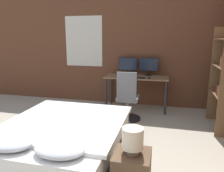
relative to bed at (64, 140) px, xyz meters
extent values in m
cube|color=brown|center=(0.46, 2.78, 1.09)|extent=(12.00, 0.06, 2.70)
cube|color=silver|center=(-0.72, 2.74, 1.30)|extent=(0.97, 0.01, 1.25)
cube|color=#A3B2CC|center=(-0.72, 2.75, 1.30)|extent=(0.89, 0.01, 1.17)
cube|color=#2D2D33|center=(0.00, 0.02, -0.15)|extent=(1.57, 1.92, 0.22)
cube|color=white|center=(0.00, 0.02, 0.08)|extent=(1.51, 1.86, 0.25)
cube|color=white|center=(0.00, 0.13, 0.23)|extent=(1.61, 1.61, 0.05)
ellipsoid|color=silver|center=(-0.30, -0.69, 0.27)|extent=(0.55, 0.38, 0.13)
ellipsoid|color=silver|center=(0.30, -0.69, 0.27)|extent=(0.55, 0.38, 0.13)
cylinder|color=gray|center=(1.04, -0.50, 0.22)|extent=(0.13, 0.13, 0.02)
cylinder|color=gray|center=(1.04, -0.50, 0.26)|extent=(0.02, 0.02, 0.05)
cylinder|color=beige|center=(1.04, -0.50, 0.39)|extent=(0.23, 0.23, 0.22)
cube|color=#846042|center=(0.69, 2.40, 0.50)|extent=(1.45, 0.62, 0.03)
cylinder|color=#2D2D33|center=(0.02, 2.14, 0.11)|extent=(0.05, 0.05, 0.75)
cylinder|color=#2D2D33|center=(1.37, 2.14, 0.11)|extent=(0.05, 0.05, 0.75)
cylinder|color=#2D2D33|center=(0.02, 2.66, 0.11)|extent=(0.05, 0.05, 0.75)
cylinder|color=#2D2D33|center=(1.37, 2.66, 0.11)|extent=(0.05, 0.05, 0.75)
cylinder|color=black|center=(0.44, 2.61, 0.52)|extent=(0.16, 0.16, 0.01)
cylinder|color=black|center=(0.44, 2.61, 0.57)|extent=(0.03, 0.03, 0.09)
cube|color=black|center=(0.44, 2.61, 0.77)|extent=(0.44, 0.03, 0.31)
cube|color=#192338|center=(0.44, 2.59, 0.77)|extent=(0.41, 0.00, 0.28)
cylinder|color=black|center=(0.94, 2.61, 0.52)|extent=(0.16, 0.16, 0.01)
cylinder|color=black|center=(0.94, 2.61, 0.57)|extent=(0.03, 0.03, 0.09)
cube|color=black|center=(0.94, 2.61, 0.77)|extent=(0.44, 0.03, 0.31)
cube|color=#192338|center=(0.94, 2.59, 0.77)|extent=(0.41, 0.00, 0.28)
cube|color=black|center=(0.69, 2.20, 0.52)|extent=(0.41, 0.13, 0.02)
ellipsoid|color=black|center=(0.99, 2.20, 0.53)|extent=(0.07, 0.05, 0.04)
cylinder|color=black|center=(0.62, 1.67, -0.24)|extent=(0.52, 0.52, 0.04)
cylinder|color=gray|center=(0.62, 1.67, -0.04)|extent=(0.05, 0.05, 0.37)
cube|color=slate|center=(0.62, 1.67, 0.19)|extent=(0.43, 0.43, 0.07)
cube|color=slate|center=(0.62, 1.48, 0.49)|extent=(0.39, 0.05, 0.53)
cube|color=brown|center=(2.35, 2.09, 0.67)|extent=(0.30, 0.02, 1.86)
cube|color=brown|center=(2.35, 1.66, 0.39)|extent=(0.30, 0.84, 0.02)
cube|color=#B2332D|center=(2.35, 1.54, 0.49)|extent=(0.25, 0.03, 0.18)
camera|label=1|loc=(1.34, -2.57, 1.42)|focal=35.00mm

